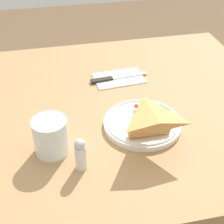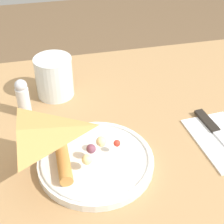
# 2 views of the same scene
# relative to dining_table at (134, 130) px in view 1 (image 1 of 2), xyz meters

# --- Properties ---
(dining_table) EXTENTS (0.91, 0.89, 0.72)m
(dining_table) POSITION_rel_dining_table_xyz_m (0.00, 0.00, 0.00)
(dining_table) COLOR #A87F51
(dining_table) RESTS_ON ground_plane
(plate_pizza) EXTENTS (0.22, 0.22, 0.05)m
(plate_pizza) POSITION_rel_dining_table_xyz_m (-0.01, -0.12, 0.13)
(plate_pizza) COLOR white
(plate_pizza) RESTS_ON dining_table
(milk_glass) EXTENTS (0.09, 0.09, 0.10)m
(milk_glass) POSITION_rel_dining_table_xyz_m (-0.27, -0.17, 0.16)
(milk_glass) COLOR white
(milk_glass) RESTS_ON dining_table
(napkin_folded) EXTENTS (0.17, 0.12, 0.00)m
(napkin_folded) POSITION_rel_dining_table_xyz_m (-0.02, 0.15, 0.11)
(napkin_folded) COLOR white
(napkin_folded) RESTS_ON dining_table
(butter_knife) EXTENTS (0.20, 0.04, 0.01)m
(butter_knife) POSITION_rel_dining_table_xyz_m (-0.03, 0.15, 0.12)
(butter_knife) COLOR black
(butter_knife) RESTS_ON napkin_folded
(salt_shaker) EXTENTS (0.03, 0.03, 0.09)m
(salt_shaker) POSITION_rel_dining_table_xyz_m (-0.20, -0.24, 0.16)
(salt_shaker) COLOR silver
(salt_shaker) RESTS_ON dining_table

